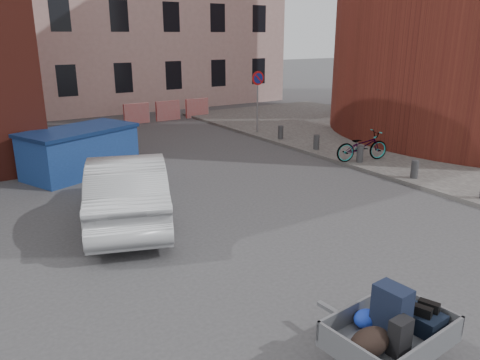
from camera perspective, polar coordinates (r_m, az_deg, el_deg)
ground at (r=10.23m, az=4.90°, el=-7.42°), size 120.00×120.00×0.00m
sidewalk at (r=19.84m, az=21.04°, el=3.91°), size 9.00×24.00×0.12m
no_parking_sign at (r=20.62m, az=2.18°, el=11.04°), size 0.60×0.09×2.65m
bollards at (r=16.36m, az=14.42°, el=3.07°), size 0.22×9.02×0.55m
barriers at (r=24.71m, az=-8.78°, el=8.36°), size 4.70×0.18×1.00m
trailer at (r=6.64m, az=17.81°, el=-17.11°), size 1.68×1.86×1.20m
dumpster at (r=15.70m, az=-18.92°, el=3.38°), size 3.91×3.00×1.46m
silver_car at (r=11.36m, az=-13.54°, el=-0.92°), size 3.23×5.19×1.61m
bicycle at (r=16.53m, az=14.65°, el=4.02°), size 2.03×1.14×1.01m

